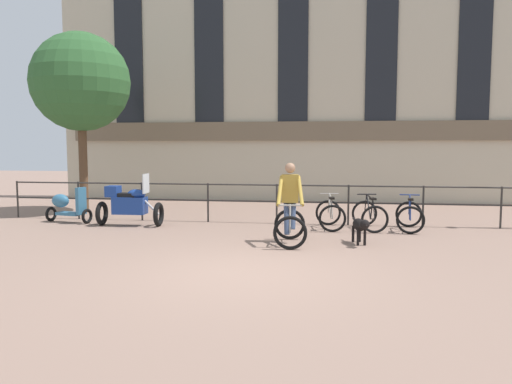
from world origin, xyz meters
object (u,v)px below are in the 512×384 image
at_px(parked_bicycle_near_lamp, 330,214).
at_px(parked_scooter, 67,205).
at_px(cyclist_with_bike, 290,207).
at_px(parked_motorcycle, 129,204).
at_px(dog, 360,226).
at_px(parked_bicycle_mid_left, 370,215).
at_px(parked_bicycle_mid_right, 410,216).

xyz_separation_m(parked_bicycle_near_lamp, parked_scooter, (-7.01, -0.02, 0.10)).
relative_size(cyclist_with_bike, parked_bicycle_near_lamp, 1.45).
relative_size(parked_motorcycle, parked_bicycle_near_lamp, 1.42).
relative_size(dog, parked_scooter, 0.73).
xyz_separation_m(cyclist_with_bike, dog, (1.47, 0.07, -0.37)).
relative_size(parked_motorcycle, parked_scooter, 1.24).
relative_size(parked_motorcycle, parked_bicycle_mid_left, 1.38).
bearing_deg(parked_motorcycle, parked_scooter, 79.91).
height_order(dog, parked_motorcycle, parked_motorcycle).
bearing_deg(parked_scooter, parked_motorcycle, -86.91).
bearing_deg(parked_motorcycle, parked_bicycle_mid_left, -88.28).
distance_m(cyclist_with_bike, parked_motorcycle, 4.60).
bearing_deg(parked_bicycle_mid_right, cyclist_with_bike, 42.49).
bearing_deg(parked_bicycle_mid_right, parked_bicycle_near_lamp, 6.46).
distance_m(parked_bicycle_mid_left, parked_scooter, 7.96).
bearing_deg(parked_bicycle_mid_left, parked_motorcycle, -6.36).
relative_size(cyclist_with_bike, parked_bicycle_mid_left, 1.41).
relative_size(parked_bicycle_near_lamp, parked_bicycle_mid_right, 0.99).
bearing_deg(parked_bicycle_mid_left, parked_bicycle_mid_right, 170.67).
bearing_deg(parked_scooter, dog, -92.20).
xyz_separation_m(dog, parked_scooter, (-7.62, 1.92, 0.06)).
xyz_separation_m(parked_motorcycle, parked_scooter, (-1.88, 0.29, -0.10)).
height_order(dog, parked_scooter, parked_scooter).
distance_m(cyclist_with_bike, parked_bicycle_mid_left, 2.73).
xyz_separation_m(parked_bicycle_mid_right, parked_scooter, (-8.92, -0.02, 0.10)).
xyz_separation_m(parked_motorcycle, parked_bicycle_near_lamp, (5.13, 0.32, -0.20)).
relative_size(cyclist_with_bike, dog, 1.74).
xyz_separation_m(cyclist_with_bike, parked_bicycle_mid_left, (1.81, 2.01, -0.41)).
height_order(parked_bicycle_mid_right, parked_scooter, parked_scooter).
height_order(cyclist_with_bike, parked_scooter, cyclist_with_bike).
relative_size(cyclist_with_bike, parked_motorcycle, 1.02).
distance_m(dog, parked_bicycle_near_lamp, 2.04).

